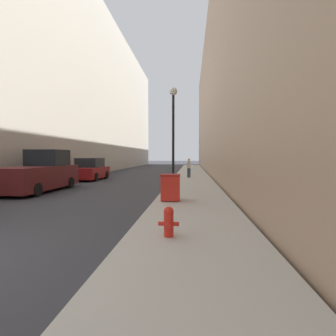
{
  "coord_description": "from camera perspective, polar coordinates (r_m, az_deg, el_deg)",
  "views": [
    {
      "loc": [
        5.28,
        -3.21,
        1.87
      ],
      "look_at": [
        3.33,
        18.7,
        0.87
      ],
      "focal_mm": 28.0,
      "sensor_mm": 36.0,
      "label": 1
    }
  ],
  "objects": [
    {
      "name": "building_left_glass",
      "position": [
        34.06,
        -23.53,
        15.37
      ],
      "size": [
        12.0,
        60.0,
        19.05
      ],
      "color": "beige",
      "rests_on": "ground"
    },
    {
      "name": "sidewalk_right",
      "position": [
        21.29,
        5.26,
        -2.26
      ],
      "size": [
        3.02,
        60.0,
        0.15
      ],
      "color": "#ADA89E",
      "rests_on": "ground"
    },
    {
      "name": "pickup_truck",
      "position": [
        15.54,
        -26.05,
        -1.14
      ],
      "size": [
        2.07,
        5.38,
        2.23
      ],
      "color": "#561919",
      "rests_on": "ground"
    },
    {
      "name": "trash_bin",
      "position": [
        10.12,
        0.54,
        -4.17
      ],
      "size": [
        0.73,
        0.62,
        1.04
      ],
      "color": "red",
      "rests_on": "sidewalk_right"
    },
    {
      "name": "building_right_stone",
      "position": [
        30.97,
        20.04,
        15.21
      ],
      "size": [
        12.0,
        60.0,
        17.43
      ],
      "color": "#9E7F66",
      "rests_on": "ground"
    },
    {
      "name": "fire_hydrant",
      "position": [
        5.72,
        0.15,
        -11.44
      ],
      "size": [
        0.45,
        0.33,
        0.65
      ],
      "color": "red",
      "rests_on": "sidewalk_right"
    },
    {
      "name": "parked_sedan_near",
      "position": [
        21.51,
        -16.58,
        -0.42
      ],
      "size": [
        1.97,
        4.07,
        1.72
      ],
      "color": "maroon",
      "rests_on": "ground"
    },
    {
      "name": "pedestrian_on_sidewalk",
      "position": [
        21.23,
        4.57,
        0.03
      ],
      "size": [
        0.31,
        0.2,
        1.55
      ],
      "color": "#2D3347",
      "rests_on": "sidewalk_right"
    },
    {
      "name": "lamppost",
      "position": [
        14.14,
        1.15,
        9.41
      ],
      "size": [
        0.42,
        0.42,
        5.37
      ],
      "color": "black",
      "rests_on": "sidewalk_right"
    }
  ]
}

